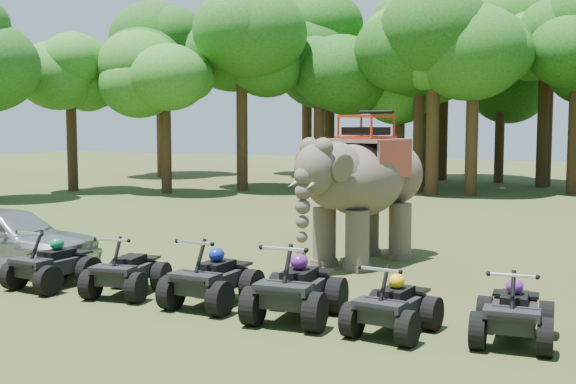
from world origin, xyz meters
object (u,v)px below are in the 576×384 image
Objects in this scene: atv_1 at (127,264)px; atv_4 at (393,298)px; atv_0 at (52,257)px; atv_3 at (296,280)px; atv_2 at (212,271)px; elephant at (363,187)px; parked_car at (4,238)px; atv_5 at (514,305)px.

atv_4 is (5.52, -0.33, -0.02)m from atv_1.
atv_3 reaches higher than atv_0.
atv_1 is at bearing -179.10° from atv_2.
atv_1 is at bearing 172.40° from atv_3.
elephant is 2.35× the size of atv_3.
atv_0 is (-4.88, -5.33, -1.21)m from elephant.
atv_1 is (4.00, -0.70, -0.15)m from parked_car.
atv_0 is 9.14m from atv_5.
atv_5 is (9.14, 0.13, -0.02)m from atv_0.
atv_0 is 0.90× the size of atv_3.
parked_car is 2.35m from atv_0.
parked_car reaches higher than atv_1.
parked_car is (-7.08, -4.50, -1.07)m from elephant.
atv_2 reaches higher than atv_4.
atv_0 is 3.77m from atv_2.
atv_0 is 1.80m from atv_1.
atv_5 is at bearing 16.84° from atv_4.
atv_1 is (1.80, 0.13, -0.01)m from atv_0.
atv_2 reaches higher than atv_0.
atv_2 is (1.97, -0.02, 0.05)m from atv_1.
elephant is 7.33m from atv_0.
atv_2 is at bearing 169.40° from atv_3.
atv_3 is at bearing -105.39° from parked_car.
atv_0 is at bearing -174.98° from atv_4.
atv_0 is at bearing -119.32° from parked_car.
atv_0 is (2.20, -0.83, -0.14)m from parked_car.
elephant is 6.17m from atv_4.
atv_1 is at bearing -176.84° from atv_4.
parked_car is 6.01m from atv_2.
atv_3 reaches higher than atv_5.
parked_car reaches higher than atv_2.
atv_3 is 1.17× the size of atv_4.
elephant is at bearing 79.41° from atv_2.
elephant is 2.60× the size of atv_0.
parked_car is at bearing -131.90° from elephant.
atv_4 is at bearing 3.36° from atv_0.
elephant is 6.83m from atv_5.
parked_car is at bearing 161.00° from atv_1.
atv_1 is at bearing -108.58° from parked_car.
atv_2 is 3.57m from atv_4.
parked_car is at bearing 168.97° from atv_3.
atv_4 is 1.85m from atv_5.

